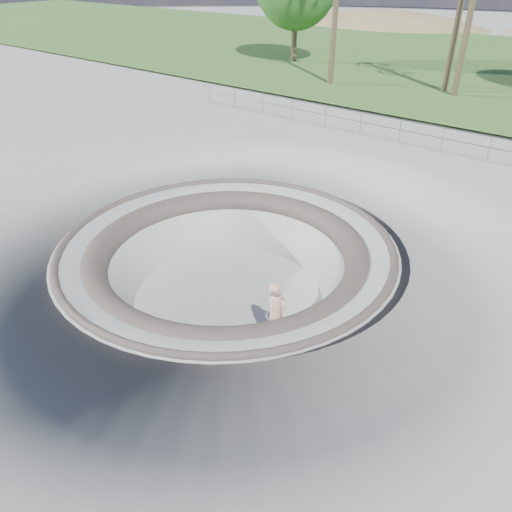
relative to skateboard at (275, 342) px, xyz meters
The scene contains 5 objects.
ground 3.33m from the skateboard, 159.86° to the left, with size 180.00×180.00×0.00m, color #A3A49F.
skate_bowl 2.78m from the skateboard, 159.86° to the left, with size 14.00×14.00×4.10m.
safety_railing 13.46m from the skateboard, 101.40° to the left, with size 25.00×0.06×1.03m.
skateboard is the anchor object (origin of this frame).
skater 1.00m from the skateboard, 90.00° to the left, with size 0.72×0.47×1.96m, color tan.
Camera 1 is at (8.97, -9.76, 7.53)m, focal length 35.00 mm.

